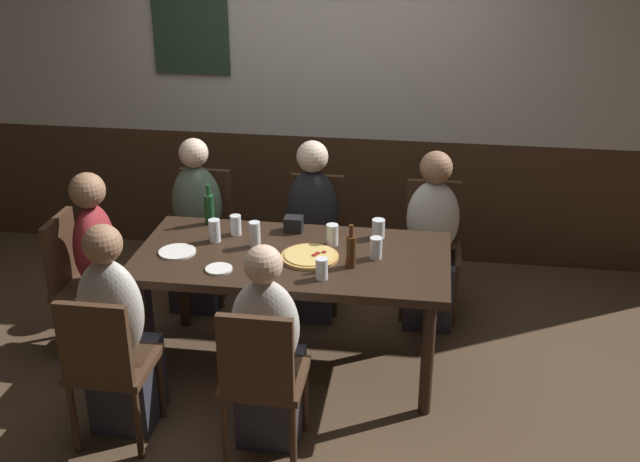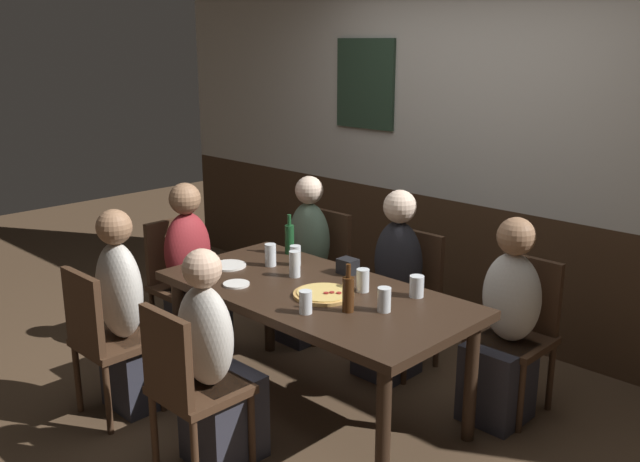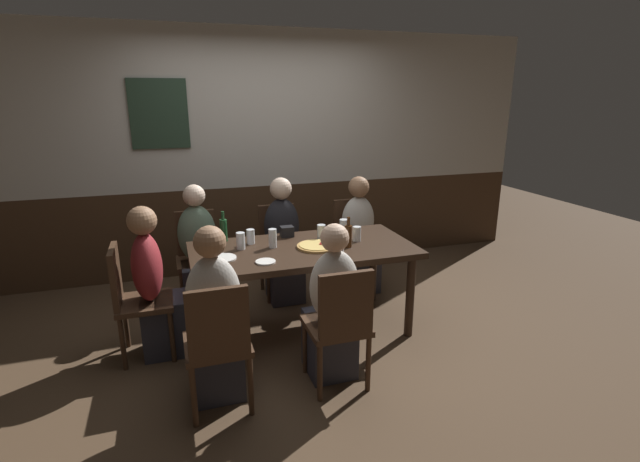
{
  "view_description": "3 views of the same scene",
  "coord_description": "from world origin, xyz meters",
  "px_view_note": "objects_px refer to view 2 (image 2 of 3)",
  "views": [
    {
      "loc": [
        0.75,
        -3.94,
        2.66
      ],
      "look_at": [
        0.16,
        0.03,
        0.88
      ],
      "focal_mm": 43.65,
      "sensor_mm": 36.0,
      "label": 1
    },
    {
      "loc": [
        2.54,
        -2.55,
        2.06
      ],
      "look_at": [
        -0.06,
        0.11,
        1.04
      ],
      "focal_mm": 39.03,
      "sensor_mm": 36.0,
      "label": 2
    },
    {
      "loc": [
        -0.98,
        -3.44,
        1.93
      ],
      "look_at": [
        0.12,
        -0.06,
        0.88
      ],
      "focal_mm": 26.15,
      "sensor_mm": 36.0,
      "label": 3
    }
  ],
  "objects_px": {
    "plate_white_small": "(236,284)",
    "beer_bottle_brown": "(348,293)",
    "dining_table": "(314,303)",
    "person_left_far": "(305,271)",
    "chair_mid_far": "(408,292)",
    "person_head_west": "(193,282)",
    "pint_glass_amber": "(295,265)",
    "chair_left_far": "(321,265)",
    "chair_right_far": "(519,326)",
    "condiment_caddy": "(348,266)",
    "beer_glass_tall": "(306,304)",
    "chair_mid_near": "(187,382)",
    "highball_clear": "(384,301)",
    "person_left_near": "(129,326)",
    "person_mid_far": "(393,297)",
    "tumbler_short": "(295,257)",
    "beer_glass_half": "(417,287)",
    "plate_white_large": "(229,265)",
    "tumbler_water": "(363,282)",
    "pizza": "(324,294)",
    "pint_glass_pale": "(270,256)",
    "beer_bottle_green": "(289,238)",
    "person_right_far": "(504,335)",
    "person_mid_near": "(215,375)",
    "chair_head_west": "(179,277)",
    "chair_left_near": "(104,335)"
  },
  "relations": [
    {
      "from": "person_head_west",
      "to": "beer_glass_half",
      "type": "bearing_deg",
      "value": 10.65
    },
    {
      "from": "pint_glass_amber",
      "to": "tumbler_water",
      "type": "bearing_deg",
      "value": 11.55
    },
    {
      "from": "person_left_far",
      "to": "highball_clear",
      "type": "height_order",
      "value": "person_left_far"
    },
    {
      "from": "plate_white_small",
      "to": "tumbler_short",
      "type": "bearing_deg",
      "value": 92.78
    },
    {
      "from": "pint_glass_amber",
      "to": "chair_left_far",
      "type": "bearing_deg",
      "value": 125.27
    },
    {
      "from": "pint_glass_pale",
      "to": "person_mid_far",
      "type": "bearing_deg",
      "value": 50.37
    },
    {
      "from": "chair_left_far",
      "to": "chair_mid_near",
      "type": "bearing_deg",
      "value": -65.32
    },
    {
      "from": "person_right_far",
      "to": "tumbler_water",
      "type": "distance_m",
      "value": 0.84
    },
    {
      "from": "plate_white_small",
      "to": "beer_bottle_brown",
      "type": "bearing_deg",
      "value": 11.73
    },
    {
      "from": "chair_left_near",
      "to": "beer_glass_tall",
      "type": "distance_m",
      "value": 1.19
    },
    {
      "from": "pizza",
      "to": "pint_glass_amber",
      "type": "relative_size",
      "value": 2.14
    },
    {
      "from": "beer_glass_half",
      "to": "pint_glass_pale",
      "type": "height_order",
      "value": "pint_glass_pale"
    },
    {
      "from": "pint_glass_pale",
      "to": "chair_left_far",
      "type": "bearing_deg",
      "value": 112.04
    },
    {
      "from": "dining_table",
      "to": "person_left_far",
      "type": "height_order",
      "value": "person_left_far"
    },
    {
      "from": "pint_glass_pale",
      "to": "beer_bottle_green",
      "type": "xyz_separation_m",
      "value": [
        -0.1,
        0.25,
        0.04
      ]
    },
    {
      "from": "chair_right_far",
      "to": "person_left_far",
      "type": "xyz_separation_m",
      "value": [
        -1.58,
        -0.16,
        -0.0
      ]
    },
    {
      "from": "chair_mid_near",
      "to": "person_left_near",
      "type": "height_order",
      "value": "person_left_near"
    },
    {
      "from": "person_mid_near",
      "to": "pint_glass_amber",
      "type": "bearing_deg",
      "value": 106.94
    },
    {
      "from": "plate_white_small",
      "to": "condiment_caddy",
      "type": "distance_m",
      "value": 0.66
    },
    {
      "from": "tumbler_water",
      "to": "plate_white_small",
      "type": "height_order",
      "value": "tumbler_water"
    },
    {
      "from": "highball_clear",
      "to": "tumbler_water",
      "type": "distance_m",
      "value": 0.3
    },
    {
      "from": "beer_bottle_brown",
      "to": "plate_white_small",
      "type": "distance_m",
      "value": 0.73
    },
    {
      "from": "plate_white_large",
      "to": "tumbler_water",
      "type": "bearing_deg",
      "value": 15.63
    },
    {
      "from": "person_left_near",
      "to": "tumbler_water",
      "type": "xyz_separation_m",
      "value": [
        1.0,
        0.86,
        0.29
      ]
    },
    {
      "from": "chair_mid_far",
      "to": "person_mid_far",
      "type": "height_order",
      "value": "person_mid_far"
    },
    {
      "from": "person_head_west",
      "to": "person_mid_far",
      "type": "distance_m",
      "value": 1.34
    },
    {
      "from": "plate_white_small",
      "to": "beer_bottle_green",
      "type": "bearing_deg",
      "value": 109.94
    },
    {
      "from": "beer_glass_half",
      "to": "person_mid_far",
      "type": "bearing_deg",
      "value": 139.89
    },
    {
      "from": "chair_mid_far",
      "to": "person_mid_far",
      "type": "bearing_deg",
      "value": -90.0
    },
    {
      "from": "dining_table",
      "to": "person_head_west",
      "type": "height_order",
      "value": "person_head_west"
    },
    {
      "from": "chair_head_west",
      "to": "person_left_near",
      "type": "distance_m",
      "value": 0.87
    },
    {
      "from": "chair_left_near",
      "to": "beer_bottle_green",
      "type": "bearing_deg",
      "value": 80.69
    },
    {
      "from": "tumbler_short",
      "to": "pint_glass_pale",
      "type": "xyz_separation_m",
      "value": [
        -0.1,
        -0.11,
        0.01
      ]
    },
    {
      "from": "chair_left_far",
      "to": "plate_white_large",
      "type": "relative_size",
      "value": 4.12
    },
    {
      "from": "chair_right_far",
      "to": "condiment_caddy",
      "type": "bearing_deg",
      "value": -147.85
    },
    {
      "from": "person_right_far",
      "to": "tumbler_short",
      "type": "distance_m",
      "value": 1.3
    },
    {
      "from": "chair_mid_far",
      "to": "person_head_west",
      "type": "bearing_deg",
      "value": -143.3
    },
    {
      "from": "person_left_near",
      "to": "person_mid_far",
      "type": "distance_m",
      "value": 1.6
    },
    {
      "from": "person_left_near",
      "to": "pint_glass_amber",
      "type": "bearing_deg",
      "value": 54.26
    },
    {
      "from": "beer_glass_tall",
      "to": "condiment_caddy",
      "type": "relative_size",
      "value": 1.07
    },
    {
      "from": "beer_glass_tall",
      "to": "beer_bottle_green",
      "type": "bearing_deg",
      "value": 141.35
    },
    {
      "from": "highball_clear",
      "to": "plate_white_small",
      "type": "height_order",
      "value": "highball_clear"
    },
    {
      "from": "pizza",
      "to": "person_left_far",
      "type": "bearing_deg",
      "value": 140.68
    },
    {
      "from": "chair_mid_near",
      "to": "plate_white_large",
      "type": "relative_size",
      "value": 4.12
    },
    {
      "from": "person_head_west",
      "to": "beer_glass_tall",
      "type": "relative_size",
      "value": 9.9
    },
    {
      "from": "chair_left_far",
      "to": "beer_bottle_brown",
      "type": "height_order",
      "value": "beer_bottle_brown"
    },
    {
      "from": "chair_mid_far",
      "to": "person_left_far",
      "type": "bearing_deg",
      "value": -168.42
    },
    {
      "from": "person_right_far",
      "to": "pizza",
      "type": "xyz_separation_m",
      "value": [
        -0.68,
        -0.73,
        0.26
      ]
    },
    {
      "from": "pizza",
      "to": "tumbler_short",
      "type": "distance_m",
      "value": 0.56
    },
    {
      "from": "person_left_far",
      "to": "beer_bottle_green",
      "type": "height_order",
      "value": "person_left_far"
    }
  ]
}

